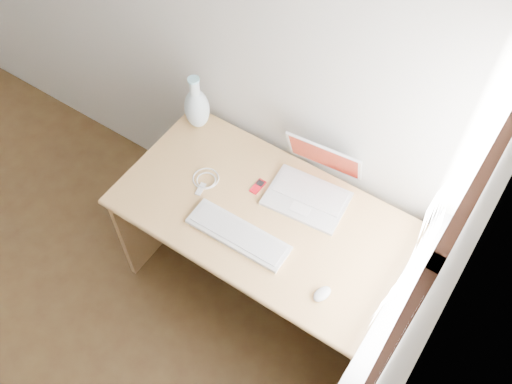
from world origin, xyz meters
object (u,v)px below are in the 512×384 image
Objects in this scene: desk at (280,229)px; vase at (197,107)px; laptop at (313,186)px; external_keyboard at (238,234)px.

vase is (-0.60, 0.18, 0.34)m from desk.
vase is (-0.69, 0.05, 0.07)m from laptop.
vase is (-0.53, 0.42, 0.12)m from external_keyboard.
laptop is 0.41m from external_keyboard.
desk is at bearing -127.76° from laptop.
desk is 2.99× the size of external_keyboard.
external_keyboard is at bearing -38.35° from vase.
desk is at bearing -16.34° from vase.
vase is at bearing 163.66° from desk.
laptop is 0.81× the size of external_keyboard.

